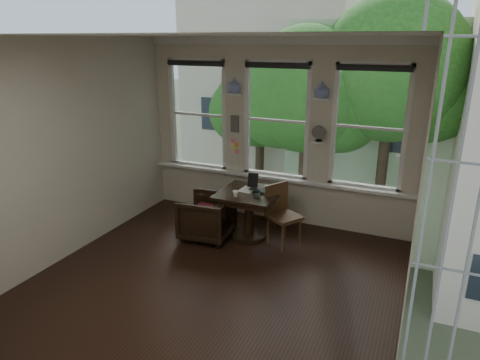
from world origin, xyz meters
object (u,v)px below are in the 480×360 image
at_px(side_chair_right, 284,216).
at_px(laptop, 257,191).
at_px(mug, 236,194).
at_px(armchair_left, 206,217).
at_px(table, 249,215).

distance_m(side_chair_right, laptop, 0.56).
bearing_deg(mug, side_chair_right, 19.55).
distance_m(armchair_left, mug, 0.67).
xyz_separation_m(armchair_left, side_chair_right, (1.17, 0.25, 0.12)).
xyz_separation_m(side_chair_right, laptop, (-0.47, 0.07, 0.30)).
relative_size(laptop, mug, 3.12).
relative_size(table, mug, 9.19).
relative_size(table, side_chair_right, 0.98).
bearing_deg(mug, table, 68.62).
distance_m(armchair_left, laptop, 0.88).
xyz_separation_m(armchair_left, laptop, (0.71, 0.32, 0.42)).
bearing_deg(laptop, table, -147.75).
relative_size(armchair_left, side_chair_right, 0.82).
height_order(laptop, mug, mug).
height_order(armchair_left, laptop, laptop).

